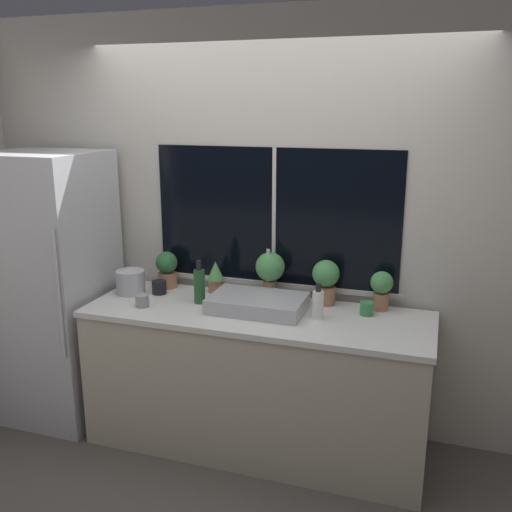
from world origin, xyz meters
The scene contains 17 objects.
ground_plane centered at (0.00, 0.00, 0.00)m, with size 14.00×14.00×0.00m, color #4C4742.
wall_back centered at (0.00, 0.75, 1.35)m, with size 8.00×0.09×2.70m.
wall_left centered at (-2.11, 1.50, 1.35)m, with size 0.06×7.00×2.70m.
counter centered at (0.00, 0.34, 0.45)m, with size 2.11×0.70×0.90m.
refrigerator centered at (-1.47, 0.33, 0.91)m, with size 0.73×0.71×1.83m.
sink centered at (0.00, 0.37, 0.95)m, with size 0.57×0.42×0.33m.
potted_plant_far_left centered at (-0.73, 0.61, 1.04)m, with size 0.15×0.15×0.25m.
potted_plant_left centered at (-0.37, 0.61, 1.02)m, with size 0.11×0.11×0.21m.
potted_plant_center centered at (0.01, 0.61, 1.09)m, with size 0.19×0.19×0.31m.
potted_plant_right centered at (0.37, 0.61, 1.06)m, with size 0.17×0.17×0.28m.
potted_plant_far_right centered at (0.71, 0.61, 1.05)m, with size 0.14×0.14×0.24m.
soap_bottle centered at (0.38, 0.35, 0.99)m, with size 0.07×0.07×0.21m.
bottle_tall centered at (-0.39, 0.38, 1.02)m, with size 0.07×0.07×0.28m.
mug_grey centered at (-0.70, 0.21, 0.94)m, with size 0.08×0.08×0.08m.
mug_green centered at (0.64, 0.49, 0.94)m, with size 0.08×0.08×0.08m.
mug_black centered at (-0.72, 0.46, 0.95)m, with size 0.09×0.09×0.09m.
kettle centered at (-0.90, 0.41, 0.99)m, with size 0.19×0.19×0.17m.
Camera 1 is at (1.01, -2.75, 2.12)m, focal length 40.00 mm.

